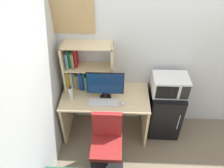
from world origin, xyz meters
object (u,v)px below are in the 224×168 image
object	(u,v)px
keyboard	(104,103)
water_bottle	(71,93)
hutch_bookshelf	(82,68)
desk_chair	(107,146)
microwave	(170,85)
wall_corkboard	(64,17)
mini_fridge	(164,112)
monitor	(105,84)
computer_mouse	(123,103)

from	to	relation	value
keyboard	water_bottle	bearing A→B (deg)	169.93
hutch_bookshelf	desk_chair	xyz separation A→B (m)	(0.40, -0.79, -0.72)
hutch_bookshelf	microwave	size ratio (longest dim) A/B	1.48
water_bottle	desk_chair	distance (m)	0.88
water_bottle	wall_corkboard	xyz separation A→B (m)	(-0.05, 0.38, 0.95)
mini_fridge	wall_corkboard	world-z (taller)	wall_corkboard
water_bottle	desk_chair	bearing A→B (deg)	-44.35
microwave	monitor	bearing A→B (deg)	-173.26
monitor	mini_fridge	xyz separation A→B (m)	(0.91, 0.10, -0.60)
water_bottle	microwave	bearing A→B (deg)	5.85
computer_mouse	water_bottle	size ratio (longest dim) A/B	0.39
computer_mouse	desk_chair	xyz separation A→B (m)	(-0.21, -0.42, -0.40)
hutch_bookshelf	keyboard	bearing A→B (deg)	-46.77
computer_mouse	wall_corkboard	world-z (taller)	wall_corkboard
mini_fridge	wall_corkboard	bearing A→B (deg)	170.45
water_bottle	mini_fridge	distance (m)	1.47
keyboard	wall_corkboard	size ratio (longest dim) A/B	0.51
monitor	microwave	world-z (taller)	monitor
computer_mouse	keyboard	bearing A→B (deg)	177.29
water_bottle	hutch_bookshelf	bearing A→B (deg)	63.59
keyboard	desk_chair	size ratio (longest dim) A/B	0.45
keyboard	mini_fridge	distance (m)	1.03
water_bottle	microwave	size ratio (longest dim) A/B	0.42
microwave	wall_corkboard	bearing A→B (deg)	170.56
hutch_bookshelf	microwave	world-z (taller)	hutch_bookshelf
keyboard	microwave	world-z (taller)	microwave
wall_corkboard	hutch_bookshelf	bearing A→B (deg)	-31.26
water_bottle	mini_fridge	xyz separation A→B (m)	(1.39, 0.14, -0.46)
monitor	wall_corkboard	size ratio (longest dim) A/B	0.65
mini_fridge	keyboard	bearing A→B (deg)	-166.54
hutch_bookshelf	desk_chair	world-z (taller)	hutch_bookshelf
monitor	keyboard	size ratio (longest dim) A/B	1.27
water_bottle	keyboard	bearing A→B (deg)	-10.07
computer_mouse	mini_fridge	xyz separation A→B (m)	(0.65, 0.24, -0.38)
mini_fridge	wall_corkboard	size ratio (longest dim) A/B	1.02
monitor	mini_fridge	world-z (taller)	monitor
keyboard	computer_mouse	world-z (taller)	computer_mouse
keyboard	computer_mouse	size ratio (longest dim) A/B	4.95
desk_chair	monitor	bearing A→B (deg)	94.75
wall_corkboard	monitor	bearing A→B (deg)	-32.85
hutch_bookshelf	microwave	bearing A→B (deg)	-5.75
water_bottle	microwave	world-z (taller)	microwave
monitor	desk_chair	bearing A→B (deg)	-85.25
hutch_bookshelf	water_bottle	xyz separation A→B (m)	(-0.13, -0.27, -0.24)
microwave	desk_chair	size ratio (longest dim) A/B	0.55
microwave	desk_chair	bearing A→B (deg)	-142.47
mini_fridge	wall_corkboard	xyz separation A→B (m)	(-1.45, 0.24, 1.41)
monitor	microwave	size ratio (longest dim) A/B	1.04
keyboard	microwave	distance (m)	0.97
water_bottle	microwave	xyz separation A→B (m)	(1.39, 0.14, 0.08)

